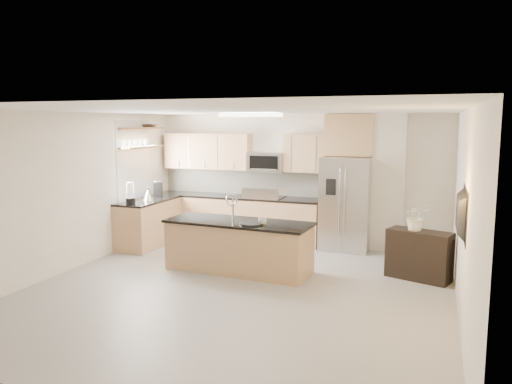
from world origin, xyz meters
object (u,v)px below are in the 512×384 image
at_px(island, 239,246).
at_px(bowl, 150,125).
at_px(microwave, 267,162).
at_px(platter, 251,224).
at_px(cup, 263,221).
at_px(blender, 130,195).
at_px(television, 457,213).
at_px(range, 265,219).
at_px(kettle, 148,195).
at_px(flower_vase, 416,210).
at_px(refrigerator, 346,204).
at_px(coffee_maker, 158,189).
at_px(credenza, 419,255).

bearing_deg(island, bowl, 153.95).
height_order(microwave, platter, microwave).
bearing_deg(cup, microwave, 107.20).
bearing_deg(platter, blender, 167.54).
bearing_deg(cup, bowl, 152.26).
xyz_separation_m(island, blender, (-2.33, 0.41, 0.68)).
bearing_deg(microwave, television, -42.75).
bearing_deg(television, island, 71.98).
xyz_separation_m(range, kettle, (-2.02, -1.13, 0.56)).
xyz_separation_m(cup, blender, (-2.79, 0.55, 0.21)).
bearing_deg(television, blender, 75.27).
xyz_separation_m(cup, television, (2.79, -0.92, 0.46)).
xyz_separation_m(kettle, flower_vase, (5.02, -0.38, 0.06)).
bearing_deg(bowl, refrigerator, 8.59).
height_order(island, blender, blender).
relative_size(range, microwave, 1.50).
xyz_separation_m(microwave, refrigerator, (1.66, -0.17, -0.74)).
height_order(platter, kettle, kettle).
xyz_separation_m(coffee_maker, flower_vase, (5.09, -0.87, 0.03)).
bearing_deg(refrigerator, platter, -117.02).
relative_size(cup, television, 0.13).
bearing_deg(platter, television, -16.69).
relative_size(microwave, island, 0.31).
relative_size(credenza, flower_vase, 1.47).
distance_m(microwave, platter, 2.54).
bearing_deg(bowl, range, 15.81).
bearing_deg(blender, microwave, 40.58).
relative_size(refrigerator, island, 0.73).
relative_size(island, television, 2.28).
xyz_separation_m(microwave, island, (0.26, -2.19, -1.21)).
height_order(island, television, television).
xyz_separation_m(refrigerator, island, (-1.40, -2.02, -0.47)).
bearing_deg(coffee_maker, credenza, -9.59).
bearing_deg(bowl, cup, -27.74).
bearing_deg(television, flower_vase, 17.71).
relative_size(cup, bowl, 0.37).
bearing_deg(flower_vase, platter, -163.63).
distance_m(credenza, platter, 2.66).
height_order(range, microwave, microwave).
distance_m(island, flower_vase, 2.87).
distance_m(refrigerator, island, 2.50).
bearing_deg(flower_vase, coffee_maker, 170.31).
height_order(microwave, cup, microwave).
xyz_separation_m(platter, coffee_maker, (-2.64, 1.59, 0.22)).
relative_size(credenza, blender, 2.34).
bearing_deg(flower_vase, television, -72.29).
relative_size(blender, television, 0.38).
xyz_separation_m(microwave, platter, (0.55, -2.36, -0.79)).
bearing_deg(cup, range, 108.11).
xyz_separation_m(cup, bowl, (-2.97, 1.56, 1.50)).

